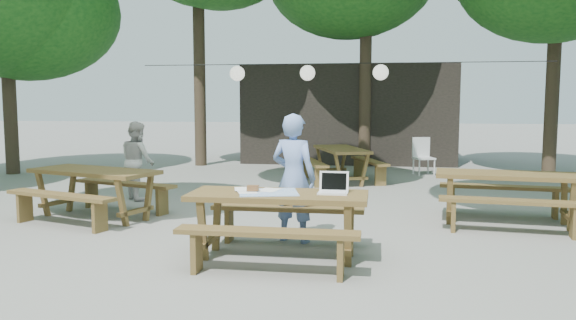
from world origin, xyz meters
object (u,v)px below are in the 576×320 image
at_px(second_person, 138,160).
at_px(picnic_table_nw, 95,193).
at_px(woman, 294,178).
at_px(plastic_chair, 423,164).
at_px(main_picnic_table, 278,225).

bearing_deg(second_person, picnic_table_nw, 137.17).
bearing_deg(picnic_table_nw, second_person, 109.82).
xyz_separation_m(woman, plastic_chair, (2.14, 6.94, -0.56)).
bearing_deg(picnic_table_nw, main_picnic_table, -10.81).
bearing_deg(second_person, woman, -173.62).
height_order(second_person, plastic_chair, second_person).
bearing_deg(main_picnic_table, woman, 85.95).
height_order(main_picnic_table, second_person, second_person).
bearing_deg(woman, main_picnic_table, 103.61).
bearing_deg(woman, picnic_table_nw, 1.77).
relative_size(picnic_table_nw, plastic_chair, 2.55).
xyz_separation_m(second_person, plastic_chair, (5.40, 4.33, -0.45)).
height_order(picnic_table_nw, second_person, second_person).
relative_size(woman, plastic_chair, 1.81).
xyz_separation_m(main_picnic_table, picnic_table_nw, (-3.13, 1.70, 0.00)).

